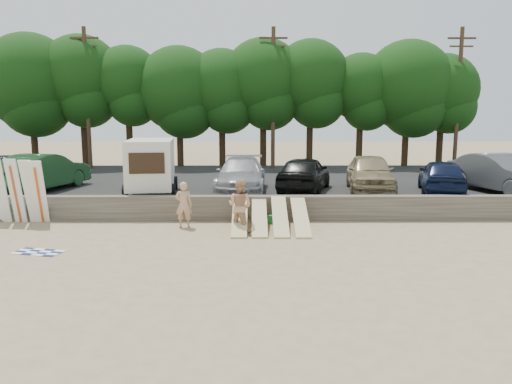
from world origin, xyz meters
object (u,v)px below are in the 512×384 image
box_trailer (151,164)px  car_5 (442,176)px  car_3 (304,174)px  cooler (272,219)px  car_6 (501,173)px  car_1 (43,172)px  beachgoer_a (184,205)px  car_2 (241,175)px  beachgoer_b (240,206)px  car_4 (370,173)px

box_trailer → car_5: box_trailer is taller
car_3 → car_5: car_3 is taller
cooler → car_3: bearing=90.9°
car_6 → box_trailer: bearing=164.6°
car_1 → car_3: (12.22, -0.42, -0.04)m
beachgoer_a → car_6: bearing=-162.9°
box_trailer → beachgoer_a: bearing=-68.6°
car_5 → car_2: bearing=11.6°
car_2 → box_trailer: bearing=-167.1°
car_5 → beachgoer_b: 10.09m
beachgoer_a → cooler: size_ratio=4.61×
car_3 → car_4: size_ratio=0.96×
box_trailer → cooler: size_ratio=10.56×
box_trailer → beachgoer_b: box_trailer is taller
car_4 → car_5: car_4 is taller
box_trailer → car_4: (9.97, 0.88, -0.51)m
car_2 → car_6: (11.86, -0.36, 0.10)m
car_4 → car_6: car_6 is taller
beachgoer_b → car_5: bearing=-124.8°
car_2 → beachgoer_b: 5.11m
car_2 → car_3: 2.92m
car_1 → car_2: size_ratio=0.98×
car_1 → beachgoer_a: 8.72m
car_3 → cooler: 4.26m
box_trailer → car_2: (3.98, 0.75, -0.59)m
box_trailer → car_3: bearing=-0.2°
car_1 → car_4: 15.29m
car_3 → beachgoer_a: 6.67m
car_2 → beachgoer_b: (0.08, -5.08, -0.50)m
car_5 → cooler: size_ratio=11.93×
box_trailer → car_6: (15.84, 0.39, -0.48)m
car_3 → beachgoer_a: size_ratio=2.75×
box_trailer → car_4: bearing=-1.6°
beachgoer_b → car_3: bearing=-90.7°
car_6 → beachgoer_a: car_6 is taller
car_2 → car_5: (9.08, -0.55, -0.00)m
car_1 → beachgoer_b: size_ratio=2.70×
car_3 → car_6: size_ratio=0.90×
car_2 → car_3: bearing=2.6°
box_trailer → car_6: size_ratio=0.75×
car_1 → car_5: size_ratio=1.15×
box_trailer → car_1: bearing=160.7°
car_5 → cooler: car_5 is taller
car_3 → car_4: 3.07m
car_5 → beachgoer_a: (-11.13, -3.82, -0.60)m
car_6 → car_5: bearing=167.0°
box_trailer → car_5: (13.06, 0.21, -0.59)m
car_6 → beachgoer_a: 14.50m
car_3 → car_4: (3.06, 0.10, 0.03)m
car_3 → beachgoer_a: bearing=57.4°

